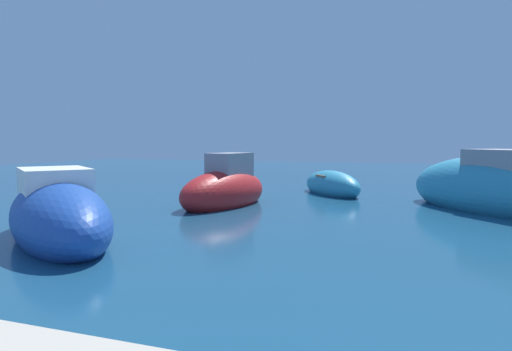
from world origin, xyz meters
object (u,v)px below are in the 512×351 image
at_px(moored_boat_0, 332,186).
at_px(moored_boat_1, 496,189).
at_px(moored_boat_7, 59,216).
at_px(moored_boat_3, 225,190).

distance_m(moored_boat_0, moored_boat_1, 6.17).
bearing_deg(moored_boat_1, moored_boat_7, 86.25).
bearing_deg(moored_boat_1, moored_boat_3, 59.09).
xyz_separation_m(moored_boat_0, moored_boat_7, (-4.23, -10.45, 0.19)).
xyz_separation_m(moored_boat_1, moored_boat_3, (-8.44, -1.68, -0.15)).
bearing_deg(moored_boat_7, moored_boat_0, 105.69).
bearing_deg(moored_boat_1, moored_boat_0, 21.98).
height_order(moored_boat_1, moored_boat_3, moored_boat_1).
bearing_deg(moored_boat_3, moored_boat_0, 157.28).
distance_m(moored_boat_3, moored_boat_7, 6.23).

